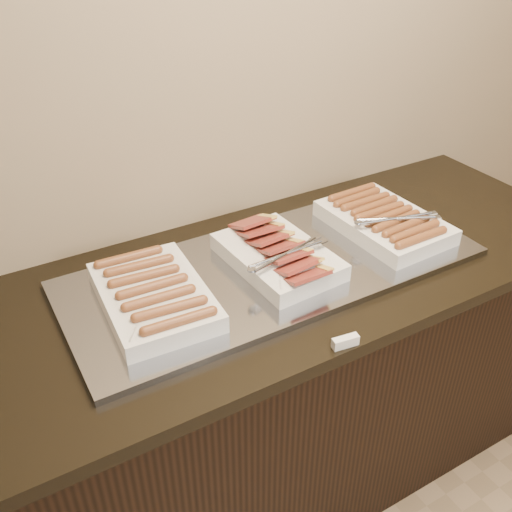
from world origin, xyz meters
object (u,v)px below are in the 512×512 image
(dish_left, at_px, (154,295))
(counter, at_px, (277,379))
(warming_tray, at_px, (274,268))
(dish_center, at_px, (278,255))
(dish_right, at_px, (384,221))

(dish_left, bearing_deg, counter, 3.32)
(counter, xyz_separation_m, dish_left, (-0.39, -0.00, 0.50))
(counter, height_order, dish_left, dish_left)
(warming_tray, bearing_deg, dish_left, -180.00)
(counter, distance_m, dish_center, 0.50)
(dish_right, bearing_deg, counter, 177.33)
(warming_tray, distance_m, dish_center, 0.04)
(dish_center, bearing_deg, dish_right, -3.23)
(counter, height_order, dish_right, dish_right)
(counter, distance_m, dish_left, 0.63)
(dish_left, bearing_deg, dish_center, 2.70)
(warming_tray, relative_size, dish_center, 3.14)
(dish_center, height_order, dish_right, dish_center)
(dish_left, bearing_deg, dish_right, 3.07)
(counter, bearing_deg, dish_center, -162.30)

